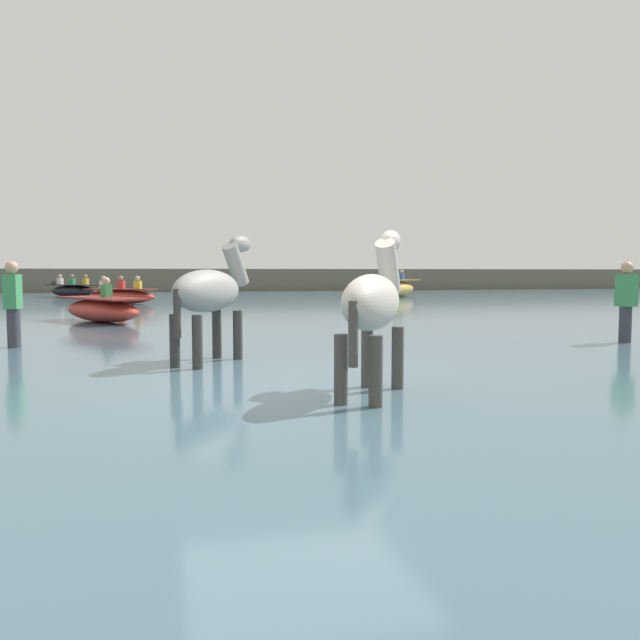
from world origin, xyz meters
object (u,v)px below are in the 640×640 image
horse_lead_pinto (373,307)px  boat_mid_channel (102,309)px  boat_near_starboard (121,296)px  boat_far_inshore (392,288)px  boat_far_offshore (74,291)px  person_wading_mid (626,307)px  horse_trailing_grey (210,294)px  person_onlooker_left (13,310)px

horse_lead_pinto → boat_mid_channel: size_ratio=0.61×
boat_near_starboard → boat_far_inshore: boat_far_inshore is taller
boat_mid_channel → boat_far_offshore: size_ratio=1.11×
person_wading_mid → boat_mid_channel: bearing=142.6°
horse_trailing_grey → boat_far_offshore: horse_trailing_grey is taller
horse_trailing_grey → boat_near_starboard: 16.67m
boat_near_starboard → boat_far_offshore: 7.60m
boat_near_starboard → boat_far_inshore: 12.61m
boat_near_starboard → boat_far_inshore: bearing=16.5°
horse_trailing_grey → boat_mid_channel: size_ratio=0.63×
boat_far_inshore → person_onlooker_left: size_ratio=2.38×
person_wading_mid → horse_trailing_grey: bearing=-173.9°
horse_trailing_grey → person_wading_mid: horse_trailing_grey is taller
horse_trailing_grey → boat_far_offshore: (-4.62, 23.69, -0.58)m
horse_trailing_grey → boat_mid_channel: 7.86m
horse_lead_pinto → boat_near_starboard: size_ratio=0.67×
person_wading_mid → person_onlooker_left: bearing=170.1°
horse_trailing_grey → boat_far_offshore: bearing=101.0°
boat_near_starboard → boat_far_offshore: size_ratio=1.01×
boat_far_inshore → boat_far_offshore: bearing=166.3°
person_wading_mid → person_onlooker_left: 9.99m
horse_lead_pinto → boat_far_offshore: 26.98m
boat_far_inshore → person_onlooker_left: bearing=-126.2°
boat_far_inshore → person_wading_mid: 19.61m
boat_near_starboard → boat_mid_channel: boat_mid_channel is taller
boat_far_inshore → boat_near_starboard: bearing=-163.5°
horse_trailing_grey → boat_mid_channel: bearing=104.7°
boat_near_starboard → boat_mid_channel: bearing=-89.5°
horse_trailing_grey → boat_far_inshore: size_ratio=0.51×
boat_mid_channel → boat_far_inshore: 17.36m
boat_far_inshore → boat_mid_channel: bearing=-133.8°
boat_far_offshore → person_wading_mid: size_ratio=1.72×
horse_trailing_grey → person_onlooker_left: (-2.88, 2.45, -0.30)m
boat_mid_channel → person_wading_mid: size_ratio=1.90×
boat_mid_channel → person_onlooker_left: (-0.89, -5.13, 0.30)m
horse_trailing_grey → boat_far_inshore: bearing=63.5°
boat_near_starboard → horse_trailing_grey: bearing=-82.9°
horse_lead_pinto → boat_near_starboard: 19.46m
horse_lead_pinto → person_wading_mid: 6.55m
horse_lead_pinto → boat_near_starboard: (-3.41, 19.15, -0.55)m
person_onlooker_left → boat_far_inshore: bearing=53.8°
person_wading_mid → person_onlooker_left: (-9.85, 1.71, 0.00)m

